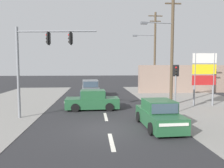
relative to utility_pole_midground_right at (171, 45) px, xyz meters
The scene contains 13 objects.
ground_plane 10.48m from the utility_pole_midground_right, 130.46° to the right, with size 140.00×140.00×0.00m, color #28282B.
lane_dash_near 11.88m from the utility_pole_midground_right, 123.45° to the right, with size 0.20×2.40×0.01m, color silver.
lane_dash_mid 8.80m from the utility_pole_midground_right, 146.55° to the right, with size 0.20×2.40×0.01m, color silver.
lane_dash_far 7.99m from the utility_pole_midground_right, 169.08° to the left, with size 0.20×2.40×0.01m, color silver.
utility_pole_midground_right is the anchor object (origin of this frame).
utility_pole_background_right 9.02m from the utility_pole_midground_right, 83.56° to the left, with size 3.78×0.31×10.24m.
traffic_signal_mast 11.11m from the utility_pole_midground_right, 159.26° to the right, with size 5.26×0.77×6.00m.
pedestal_signal_right_kerb 4.37m from the utility_pole_midground_right, 102.63° to the right, with size 0.44×0.31×3.56m.
shopping_plaza_sign 3.72m from the utility_pole_midground_right, ahead, with size 2.10×0.16×4.60m.
shopfront_wall_far 11.05m from the utility_pole_midground_right, 60.62° to the left, with size 12.00×1.00×3.60m, color gray.
suv_receding_far 10.42m from the utility_pole_midground_right, 138.47° to the left, with size 2.21×4.61×1.90m.
sedan_crossing_left 8.29m from the utility_pole_midground_right, 169.62° to the right, with size 4.28×1.97×1.56m.
sedan_oncoming_near 8.67m from the utility_pole_midground_right, 114.07° to the right, with size 2.01×4.30×1.56m.
Camera 1 is at (-0.78, -11.71, 3.45)m, focal length 35.00 mm.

